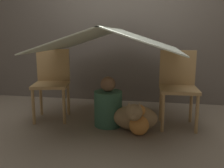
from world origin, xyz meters
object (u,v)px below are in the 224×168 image
(chair_left, at_px, (52,80))
(chair_right, at_px, (178,84))
(dog, at_px, (135,117))
(person_front, at_px, (108,106))

(chair_left, xyz_separation_m, chair_right, (1.53, 0.00, 0.00))
(chair_right, bearing_deg, dog, -149.89)
(chair_right, distance_m, dog, 0.63)
(chair_right, relative_size, person_front, 1.50)
(chair_right, relative_size, dog, 1.77)
(chair_left, bearing_deg, dog, -27.06)
(dog, bearing_deg, chair_left, 164.61)
(person_front, bearing_deg, dog, -22.42)
(chair_left, bearing_deg, chair_right, -11.62)
(chair_left, xyz_separation_m, dog, (1.06, -0.29, -0.32))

